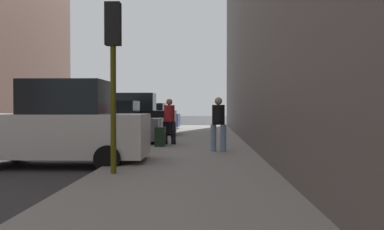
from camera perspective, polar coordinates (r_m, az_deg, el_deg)
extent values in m
cube|color=gray|center=(12.67, -0.18, -5.62)|extent=(4.00, 40.00, 0.15)
cube|color=silver|center=(11.70, -17.38, -2.57)|extent=(4.61, 1.87, 1.10)
cube|color=black|center=(11.61, -16.48, 2.25)|extent=(2.08, 1.58, 0.90)
cylinder|color=black|center=(13.14, -22.25, -4.39)|extent=(0.64, 0.22, 0.64)
cylinder|color=black|center=(12.24, -9.30, -4.72)|extent=(0.64, 0.22, 0.64)
cylinder|color=black|center=(10.45, -11.22, -5.73)|extent=(0.64, 0.22, 0.64)
cube|color=slate|center=(17.02, -11.20, -1.85)|extent=(4.22, 1.88, 0.84)
cube|color=black|center=(16.95, -10.55, 0.68)|extent=(1.91, 1.58, 0.70)
cylinder|color=black|center=(18.29, -14.67, -2.82)|extent=(0.64, 0.23, 0.64)
cylinder|color=black|center=(16.55, -16.56, -3.24)|extent=(0.64, 0.23, 0.64)
cylinder|color=black|center=(17.68, -6.17, -2.92)|extent=(0.64, 0.23, 0.64)
cylinder|color=black|center=(15.87, -7.18, -3.38)|extent=(0.64, 0.23, 0.64)
cube|color=black|center=(21.93, -8.22, -0.84)|extent=(4.61, 1.88, 1.10)
cube|color=black|center=(21.88, -7.71, 1.72)|extent=(2.08, 1.58, 0.90)
cylinder|color=black|center=(23.14, -11.48, -1.99)|extent=(0.64, 0.23, 0.64)
cylinder|color=black|center=(21.36, -12.59, -2.25)|extent=(0.64, 0.23, 0.64)
cylinder|color=black|center=(22.66, -4.09, -2.04)|extent=(0.64, 0.23, 0.64)
cylinder|color=black|center=(20.83, -4.58, -2.31)|extent=(0.64, 0.23, 0.64)
cube|color=navy|center=(27.83, -6.05, -0.69)|extent=(4.26, 1.97, 0.84)
cube|color=black|center=(27.79, -5.64, 0.85)|extent=(1.94, 1.62, 0.70)
cylinder|color=black|center=(29.01, -8.39, -1.36)|extent=(0.65, 0.24, 0.64)
cylinder|color=black|center=(27.22, -9.21, -1.52)|extent=(0.65, 0.24, 0.64)
cylinder|color=black|center=(28.56, -3.03, -1.39)|extent=(0.65, 0.24, 0.64)
cylinder|color=black|center=(26.74, -3.50, -1.56)|extent=(0.65, 0.24, 0.64)
cylinder|color=red|center=(18.86, -4.20, -2.35)|extent=(0.22, 0.22, 0.55)
sphere|color=red|center=(18.85, -4.20, -1.35)|extent=(0.20, 0.20, 0.20)
cylinder|color=red|center=(18.88, -4.69, -2.26)|extent=(0.10, 0.09, 0.09)
cylinder|color=red|center=(18.84, -3.72, -2.27)|extent=(0.10, 0.09, 0.09)
cylinder|color=#514C0F|center=(9.17, -10.46, 3.53)|extent=(0.12, 0.12, 3.60)
cube|color=black|center=(9.33, -10.49, 11.84)|extent=(0.32, 0.24, 0.90)
sphere|color=red|center=(9.51, -10.32, 13.36)|extent=(0.14, 0.14, 0.14)
sphere|color=yellow|center=(9.46, -10.31, 11.70)|extent=(0.14, 0.14, 0.14)
sphere|color=green|center=(9.41, -10.31, 10.02)|extent=(0.14, 0.14, 0.14)
cylinder|color=black|center=(16.08, -2.50, -2.41)|extent=(0.21, 0.21, 0.85)
cylinder|color=black|center=(16.18, -3.59, -2.39)|extent=(0.21, 0.21, 0.85)
cylinder|color=#A51E23|center=(16.10, -3.05, 0.21)|extent=(0.48, 0.48, 0.62)
sphere|color=#997051|center=(16.10, -3.05, 1.74)|extent=(0.24, 0.24, 0.24)
cylinder|color=#728CB2|center=(13.59, 2.88, -3.05)|extent=(0.22, 0.22, 0.85)
cylinder|color=#728CB2|center=(13.53, 4.20, -3.07)|extent=(0.22, 0.22, 0.85)
cylinder|color=black|center=(13.52, 3.54, 0.05)|extent=(0.48, 0.48, 0.62)
sphere|color=tan|center=(13.52, 3.54, 1.87)|extent=(0.24, 0.24, 0.24)
cube|color=black|center=(15.37, -4.27, -2.89)|extent=(0.38, 0.57, 0.68)
cylinder|color=#333333|center=(15.34, -4.27, -0.95)|extent=(0.02, 0.02, 0.36)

